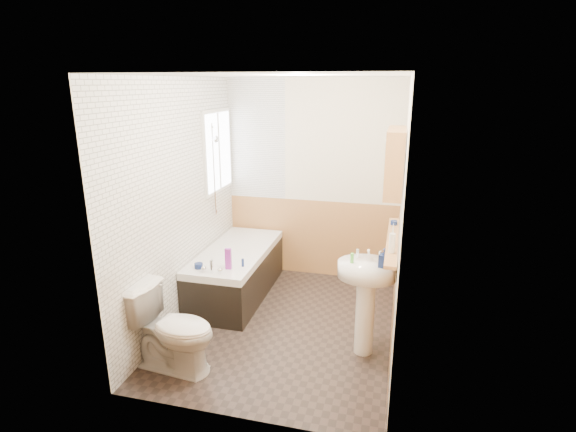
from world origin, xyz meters
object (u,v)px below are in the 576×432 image
Objects in this scene: bathtub at (237,271)px; medicine_cabinet at (395,162)px; sink at (366,289)px; toilet at (173,329)px; pine_shelf at (392,240)px.

bathtub is 2.37m from medicine_cabinet.
bathtub is 1.56× the size of sink.
toilet is at bearing -91.15° from bathtub.
toilet is 2.10m from pine_shelf.
sink is 0.50m from pine_shelf.
pine_shelf reaches higher than toilet.
bathtub is at bearing 4.96° from toilet.
toilet is 1.22× the size of medicine_cabinet.
sink reaches higher than bathtub.
bathtub is 1.50m from toilet.
medicine_cabinet is (1.74, -0.62, 1.48)m from bathtub.
pine_shelf is (0.20, 0.19, 0.42)m from sink.
medicine_cabinet reaches higher than sink.
sink is at bearing -28.19° from bathtub.
bathtub is 2.04m from pine_shelf.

